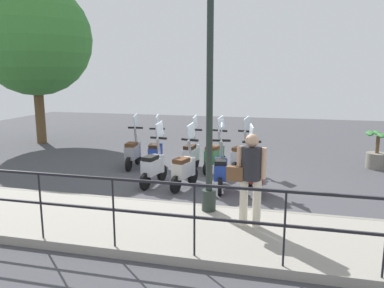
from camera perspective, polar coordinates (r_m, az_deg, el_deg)
name	(u,v)px	position (r m, az deg, el deg)	size (l,w,h in m)	color
ground_plane	(209,181)	(9.58, 2.63, -5.65)	(28.00, 28.00, 0.00)	#424247
promenade_walkway	(174,227)	(6.67, -2.77, -12.54)	(2.20, 20.00, 0.15)	gray
fence_railing	(153,202)	(5.44, -6.02, -8.84)	(0.04, 16.03, 1.07)	black
lamp_post_near	(210,106)	(6.76, 2.69, 5.80)	(0.26, 0.90, 4.45)	#232D28
pedestrian_with_bag	(250,173)	(6.29, 8.80, -4.42)	(0.33, 0.65, 1.59)	beige
tree_large	(34,39)	(15.59, -22.91, 14.54)	(4.22, 4.22, 6.06)	brown
potted_palm	(377,153)	(11.94, 26.33, -1.26)	(1.06, 0.66, 1.05)	slate
scooter_near_0	(253,172)	(8.70, 9.33, -4.20)	(1.20, 0.54, 1.54)	black
scooter_near_1	(221,170)	(8.78, 4.38, -3.93)	(1.23, 0.45, 1.54)	black
scooter_near_2	(184,169)	(8.87, -1.18, -3.76)	(1.21, 0.52, 1.54)	black
scooter_near_3	(154,166)	(9.16, -5.89, -3.33)	(1.22, 0.47, 1.54)	black
scooter_far_0	(241,156)	(10.24, 7.49, -1.85)	(1.20, 0.55, 1.54)	black
scooter_far_1	(215,155)	(10.30, 3.51, -1.70)	(1.20, 0.55, 1.54)	black
scooter_far_2	(191,154)	(10.41, -0.09, -1.54)	(1.23, 0.44, 1.54)	black
scooter_far_3	(156,153)	(10.63, -5.57, -1.33)	(1.23, 0.45, 1.54)	black
scooter_far_4	(133,151)	(10.90, -8.96, -1.11)	(1.23, 0.44, 1.54)	black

